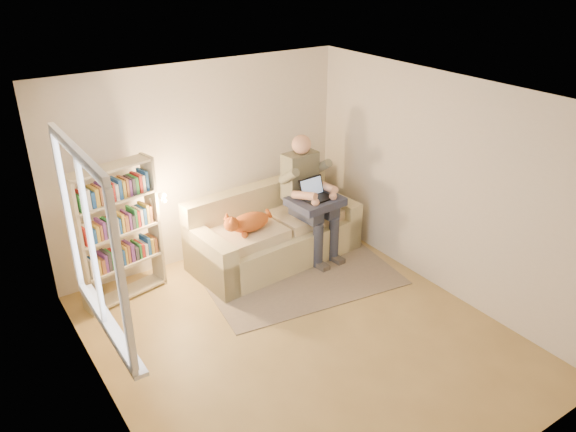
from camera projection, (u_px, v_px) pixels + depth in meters
floor at (301, 337)px, 6.08m from camera, size 4.50×4.50×0.00m
ceiling at (305, 99)px, 4.96m from camera, size 4.00×4.50×0.02m
wall_left at (100, 293)px, 4.51m from camera, size 0.02×4.50×2.60m
wall_right at (443, 186)px, 6.52m from camera, size 0.02×4.50×2.60m
wall_back at (202, 164)px, 7.20m from camera, size 4.00×0.02×2.60m
wall_front at (493, 355)px, 3.84m from camera, size 4.00×0.02×2.60m
window at (98, 273)px, 4.66m from camera, size 0.12×1.52×1.69m
sofa at (273, 235)px, 7.49m from camera, size 2.30×1.16×0.95m
person at (307, 191)px, 7.38m from camera, size 0.51×0.77×1.65m
cat at (244, 224)px, 6.92m from camera, size 0.79×0.32×0.29m
blanket at (320, 200)px, 7.34m from camera, size 0.69×0.58×0.10m
laptop at (319, 192)px, 7.29m from camera, size 0.39×0.34×0.32m
bookshelf at (117, 227)px, 6.40m from camera, size 1.15×0.46×1.68m
rug at (303, 279)px, 7.13m from camera, size 2.53×1.70×0.01m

